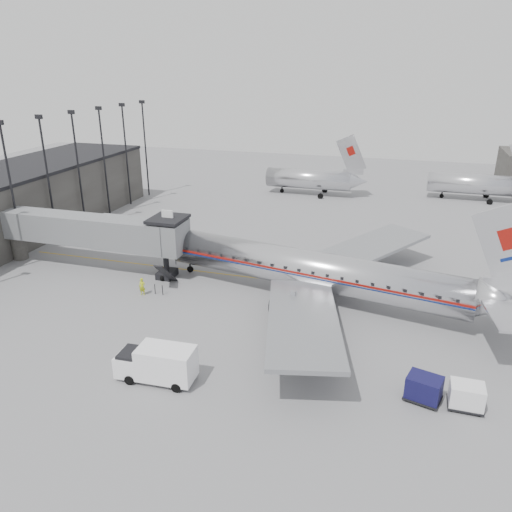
{
  "coord_description": "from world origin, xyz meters",
  "views": [
    {
      "loc": [
        13.12,
        -39.2,
        20.81
      ],
      "look_at": [
        0.18,
        4.12,
        3.2
      ],
      "focal_mm": 35.0,
      "sensor_mm": 36.0,
      "label": 1
    }
  ],
  "objects_px": {
    "airliner": "(317,271)",
    "ramp_worker": "(142,287)",
    "baggage_cart_white": "(466,396)",
    "baggage_cart_navy": "(424,388)",
    "service_van": "(157,363)"
  },
  "relations": [
    {
      "from": "service_van",
      "to": "baggage_cart_navy",
      "type": "distance_m",
      "value": 18.01
    },
    {
      "from": "ramp_worker",
      "to": "airliner",
      "type": "bearing_deg",
      "value": 8.09
    },
    {
      "from": "airliner",
      "to": "ramp_worker",
      "type": "bearing_deg",
      "value": -156.06
    },
    {
      "from": "baggage_cart_white",
      "to": "ramp_worker",
      "type": "distance_m",
      "value": 29.54
    },
    {
      "from": "airliner",
      "to": "baggage_cart_white",
      "type": "distance_m",
      "value": 17.73
    },
    {
      "from": "service_van",
      "to": "ramp_worker",
      "type": "distance_m",
      "value": 14.28
    },
    {
      "from": "airliner",
      "to": "baggage_cart_white",
      "type": "xyz_separation_m",
      "value": [
        12.04,
        -12.87,
        -1.96
      ]
    },
    {
      "from": "airliner",
      "to": "baggage_cart_navy",
      "type": "distance_m",
      "value": 16.07
    },
    {
      "from": "baggage_cart_navy",
      "to": "baggage_cart_white",
      "type": "xyz_separation_m",
      "value": [
        2.6,
        0.0,
        -0.03
      ]
    },
    {
      "from": "baggage_cart_white",
      "to": "baggage_cart_navy",
      "type": "bearing_deg",
      "value": -179.37
    },
    {
      "from": "baggage_cart_navy",
      "to": "ramp_worker",
      "type": "bearing_deg",
      "value": 175.92
    },
    {
      "from": "airliner",
      "to": "ramp_worker",
      "type": "relative_size",
      "value": 20.87
    },
    {
      "from": "airliner",
      "to": "ramp_worker",
      "type": "distance_m",
      "value": 16.64
    },
    {
      "from": "service_van",
      "to": "baggage_cart_navy",
      "type": "bearing_deg",
      "value": 6.99
    },
    {
      "from": "service_van",
      "to": "baggage_cart_navy",
      "type": "height_order",
      "value": "service_van"
    }
  ]
}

